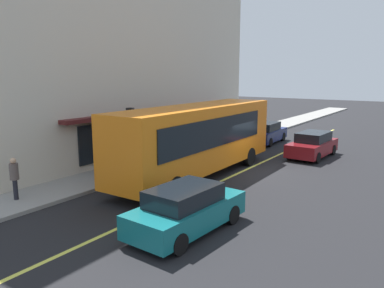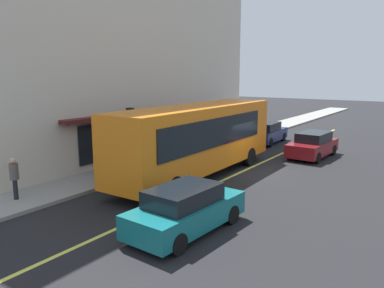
{
  "view_description": "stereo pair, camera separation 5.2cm",
  "coord_description": "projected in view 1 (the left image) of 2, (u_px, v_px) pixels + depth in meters",
  "views": [
    {
      "loc": [
        -17.43,
        -8.61,
        4.99
      ],
      "look_at": [
        -2.4,
        1.72,
        1.6
      ],
      "focal_mm": 35.25,
      "sensor_mm": 36.0,
      "label": 1
    },
    {
      "loc": [
        -17.4,
        -8.65,
        4.99
      ],
      "look_at": [
        -2.4,
        1.72,
        1.6
      ],
      "focal_mm": 35.25,
      "sensor_mm": 36.0,
      "label": 2
    }
  ],
  "objects": [
    {
      "name": "ground",
      "position": [
        245.0,
        170.0,
        19.82
      ],
      "size": [
        120.0,
        120.0,
        0.0
      ],
      "primitive_type": "plane",
      "color": "black"
    },
    {
      "name": "bus",
      "position": [
        198.0,
        137.0,
        18.31
      ],
      "size": [
        11.17,
        2.74,
        3.5
      ],
      "color": "orange",
      "rests_on": "ground"
    },
    {
      "name": "pedestrian_waiting",
      "position": [
        103.0,
        158.0,
        17.44
      ],
      "size": [
        0.34,
        0.34,
        1.71
      ],
      "color": "black",
      "rests_on": "sidewalk"
    },
    {
      "name": "lane_centre_stripe",
      "position": [
        245.0,
        170.0,
        19.82
      ],
      "size": [
        36.0,
        0.16,
        0.01
      ],
      "primitive_type": "cube",
      "color": "#D8D14C",
      "rests_on": "ground"
    },
    {
      "name": "sidewalk",
      "position": [
        171.0,
        157.0,
        22.56
      ],
      "size": [
        80.0,
        2.58,
        0.15
      ],
      "primitive_type": "cube",
      "color": "gray",
      "rests_on": "ground"
    },
    {
      "name": "car_maroon",
      "position": [
        312.0,
        145.0,
        22.9
      ],
      "size": [
        4.38,
        2.03,
        1.52
      ],
      "color": "maroon",
      "rests_on": "ground"
    },
    {
      "name": "pedestrian_mid_block",
      "position": [
        215.0,
        131.0,
        25.48
      ],
      "size": [
        0.34,
        0.34,
        1.71
      ],
      "color": "black",
      "rests_on": "sidewalk"
    },
    {
      "name": "car_navy",
      "position": [
        266.0,
        133.0,
        27.64
      ],
      "size": [
        4.39,
        2.04,
        1.52
      ],
      "color": "navy",
      "rests_on": "ground"
    },
    {
      "name": "car_teal",
      "position": [
        186.0,
        209.0,
        12.0
      ],
      "size": [
        4.39,
        2.04,
        1.52
      ],
      "color": "#14666B",
      "rests_on": "ground"
    },
    {
      "name": "pedestrian_at_corner",
      "position": [
        14.0,
        175.0,
        14.58
      ],
      "size": [
        0.34,
        0.34,
        1.67
      ],
      "color": "black",
      "rests_on": "sidewalk"
    },
    {
      "name": "traffic_light",
      "position": [
        131.0,
        124.0,
        18.75
      ],
      "size": [
        0.3,
        0.52,
        3.2
      ],
      "color": "#2D2D33",
      "rests_on": "sidewalk"
    },
    {
      "name": "storefront_building",
      "position": [
        102.0,
        31.0,
        25.03
      ],
      "size": [
        20.97,
        10.19,
        15.58
      ],
      "color": "beige",
      "rests_on": "ground"
    }
  ]
}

